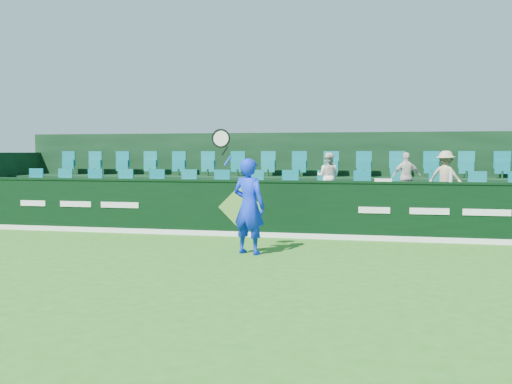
% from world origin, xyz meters
% --- Properties ---
extents(ground, '(60.00, 60.00, 0.00)m').
position_xyz_m(ground, '(0.00, 0.00, 0.00)').
color(ground, '#2C6919').
rests_on(ground, ground).
extents(sponsor_hoarding, '(16.00, 0.25, 1.35)m').
position_xyz_m(sponsor_hoarding, '(0.00, 4.00, 0.67)').
color(sponsor_hoarding, black).
rests_on(sponsor_hoarding, ground).
extents(stand_tier_front, '(16.00, 2.00, 0.80)m').
position_xyz_m(stand_tier_front, '(0.00, 5.10, 0.40)').
color(stand_tier_front, black).
rests_on(stand_tier_front, ground).
extents(stand_tier_back, '(16.00, 1.80, 1.30)m').
position_xyz_m(stand_tier_back, '(0.00, 7.00, 0.65)').
color(stand_tier_back, black).
rests_on(stand_tier_back, ground).
extents(stand_rear, '(16.00, 4.10, 2.60)m').
position_xyz_m(stand_rear, '(0.00, 7.44, 1.22)').
color(stand_rear, black).
rests_on(stand_rear, ground).
extents(seat_row_front, '(13.50, 0.50, 0.60)m').
position_xyz_m(seat_row_front, '(0.00, 5.50, 1.10)').
color(seat_row_front, '#0B6D76').
rests_on(seat_row_front, stand_tier_front).
extents(seat_row_back, '(13.50, 0.50, 0.60)m').
position_xyz_m(seat_row_back, '(0.00, 7.30, 1.60)').
color(seat_row_back, '#0B6D76').
rests_on(seat_row_back, stand_tier_back).
extents(tennis_player, '(1.20, 0.66, 2.54)m').
position_xyz_m(tennis_player, '(0.68, 1.69, 0.96)').
color(tennis_player, '#0D2AE8').
rests_on(tennis_player, ground).
extents(spectator_left, '(0.66, 0.55, 1.20)m').
position_xyz_m(spectator_left, '(1.95, 5.12, 1.40)').
color(spectator_left, white).
rests_on(spectator_left, stand_tier_front).
extents(spectator_middle, '(0.76, 0.46, 1.21)m').
position_xyz_m(spectator_middle, '(3.86, 5.12, 1.40)').
color(spectator_middle, silver).
rests_on(spectator_middle, stand_tier_front).
extents(spectator_right, '(0.92, 0.74, 1.24)m').
position_xyz_m(spectator_right, '(4.76, 5.12, 1.42)').
color(spectator_right, tan).
rests_on(spectator_right, stand_tier_front).
extents(towel, '(0.38, 0.25, 0.06)m').
position_xyz_m(towel, '(3.29, 4.00, 1.38)').
color(towel, silver).
rests_on(towel, sponsor_hoarding).
extents(drinks_bottle, '(0.08, 0.08, 0.25)m').
position_xyz_m(drinks_bottle, '(4.75, 4.00, 1.48)').
color(drinks_bottle, silver).
rests_on(drinks_bottle, sponsor_hoarding).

